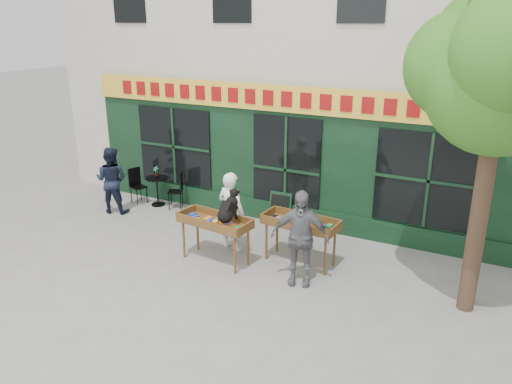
# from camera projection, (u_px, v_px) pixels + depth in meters

# --- Properties ---
(ground) EXTENTS (80.00, 80.00, 0.00)m
(ground) POSITION_uv_depth(u_px,v_px,m) (238.00, 262.00, 10.17)
(ground) COLOR slate
(ground) RESTS_ON ground
(building) EXTENTS (14.00, 7.26, 10.00)m
(building) POSITION_uv_depth(u_px,v_px,m) (344.00, 8.00, 13.55)
(building) COLOR beige
(building) RESTS_ON ground
(street_tree) EXTENTS (3.05, 2.90, 5.60)m
(street_tree) POSITION_uv_depth(u_px,v_px,m) (507.00, 60.00, 7.22)
(street_tree) COLOR #382619
(street_tree) RESTS_ON ground
(book_cart_center) EXTENTS (1.56, 0.77, 0.99)m
(book_cart_center) POSITION_uv_depth(u_px,v_px,m) (215.00, 224.00, 9.93)
(book_cart_center) COLOR brown
(book_cart_center) RESTS_ON ground
(dog) EXTENTS (0.40, 0.63, 0.60)m
(dog) POSITION_uv_depth(u_px,v_px,m) (228.00, 205.00, 9.58)
(dog) COLOR black
(dog) RESTS_ON book_cart_center
(woman) EXTENTS (0.67, 0.47, 1.72)m
(woman) POSITION_uv_depth(u_px,v_px,m) (231.00, 212.00, 10.46)
(woman) COLOR white
(woman) RESTS_ON ground
(book_cart_right) EXTENTS (1.54, 0.72, 0.99)m
(book_cart_right) POSITION_uv_depth(u_px,v_px,m) (300.00, 225.00, 9.86)
(book_cart_right) COLOR brown
(book_cart_right) RESTS_ON ground
(man_right) EXTENTS (1.15, 0.72, 1.82)m
(man_right) POSITION_uv_depth(u_px,v_px,m) (300.00, 238.00, 9.07)
(man_right) COLOR #5B5B60
(man_right) RESTS_ON ground
(bistro_table) EXTENTS (0.60, 0.60, 0.76)m
(bistro_table) POSITION_uv_depth(u_px,v_px,m) (157.00, 186.00, 13.11)
(bistro_table) COLOR black
(bistro_table) RESTS_ON ground
(bistro_chair_left) EXTENTS (0.46, 0.46, 0.95)m
(bistro_chair_left) POSITION_uv_depth(u_px,v_px,m) (136.00, 182.00, 13.32)
(bistro_chair_left) COLOR black
(bistro_chair_left) RESTS_ON ground
(bistro_chair_right) EXTENTS (0.49, 0.49, 0.95)m
(bistro_chair_right) POSITION_uv_depth(u_px,v_px,m) (179.00, 188.00, 12.90)
(bistro_chair_right) COLOR black
(bistro_chair_right) RESTS_ON ground
(potted_plant) EXTENTS (0.17, 0.12, 0.31)m
(potted_plant) POSITION_uv_depth(u_px,v_px,m) (156.00, 172.00, 12.99)
(potted_plant) COLOR gray
(potted_plant) RESTS_ON bistro_table
(man_left) EXTENTS (0.97, 0.85, 1.70)m
(man_left) POSITION_uv_depth(u_px,v_px,m) (112.00, 180.00, 12.56)
(man_left) COLOR black
(man_left) RESTS_ON ground
(chalkboard) EXTENTS (0.56, 0.21, 0.79)m
(chalkboard) POSITION_uv_depth(u_px,v_px,m) (280.00, 209.00, 11.91)
(chalkboard) COLOR black
(chalkboard) RESTS_ON ground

